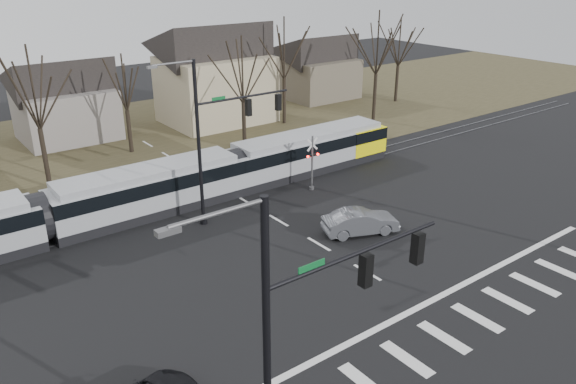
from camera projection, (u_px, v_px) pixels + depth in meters
ground at (395, 289)px, 28.27m from camera, size 140.00×140.00×0.00m
grass_verge at (139, 139)px, 51.87m from camera, size 140.00×28.00×0.01m
crosswalk at (461, 327)px, 25.32m from camera, size 27.00×2.60×0.01m
stop_line at (423, 305)px, 26.94m from camera, size 28.00×0.35×0.01m
lane_dashes at (229, 192)px, 40.07m from camera, size 0.18×30.00×0.01m
rail_pair at (231, 192)px, 39.91m from camera, size 90.00×1.52×0.06m
tram at (147, 189)px, 36.05m from camera, size 40.92×3.04×3.10m
sedan at (361, 222)px, 33.72m from camera, size 4.72×5.68×1.51m
signal_pole_near_left at (313, 329)px, 15.87m from camera, size 9.28×0.44×10.20m
signal_pole_far at (222, 132)px, 33.96m from camera, size 9.28×0.44×10.20m
rail_crossing_signal at (312, 165)px, 39.76m from camera, size 1.08×0.36×4.00m
tree_row at (184, 94)px, 46.63m from camera, size 59.20×7.20×10.00m
house_b at (64, 96)px, 50.52m from camera, size 8.64×7.56×7.65m
house_c at (215, 70)px, 55.59m from camera, size 10.80×8.64×10.10m
house_d at (318, 64)px, 65.88m from camera, size 8.64×7.56×7.65m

